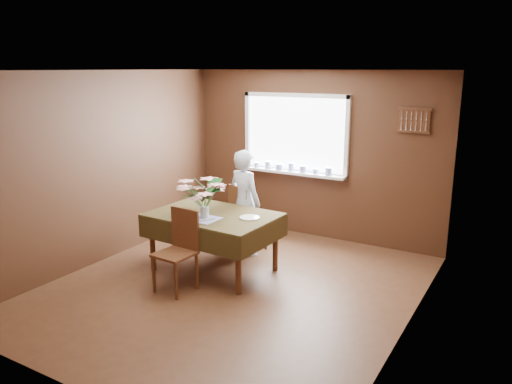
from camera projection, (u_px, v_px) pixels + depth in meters
The scene contains 15 objects.
floor at pixel (233, 288), 5.89m from camera, with size 4.50×4.50×0.00m, color #482918.
ceiling at pixel (230, 70), 5.28m from camera, with size 4.50×4.50×0.00m, color white.
wall_back at pixel (313, 155), 7.47m from camera, with size 4.00×4.00×0.00m, color brown.
wall_front at pixel (66, 245), 3.70m from camera, with size 4.00×4.00×0.00m, color brown.
wall_left at pixel (104, 167), 6.57m from camera, with size 4.50×4.50×0.00m, color brown.
wall_right at pixel (412, 210), 4.61m from camera, with size 4.50×4.50×0.00m, color brown.
window_assembly at pixel (294, 148), 7.55m from camera, with size 1.72×0.20×1.22m.
spoon_rack at pixel (414, 120), 6.59m from camera, with size 0.44×0.05×0.33m.
dining_table at pixel (213, 221), 6.25m from camera, with size 1.59×1.12×0.76m.
chair_far at pixel (244, 215), 6.99m from camera, with size 0.52×0.52×0.95m.
chair_near at pixel (179, 246), 5.76m from camera, with size 0.43×0.43×0.95m.
seated_woman at pixel (245, 203), 6.82m from camera, with size 0.54×0.35×1.47m, color white.
flower_bouquet at pixel (204, 192), 6.00m from camera, with size 0.56×0.56×0.48m.
side_plate at pixel (250, 218), 6.05m from camera, with size 0.24×0.24×0.01m, color white.
table_knife at pixel (208, 220), 5.94m from camera, with size 0.02×0.21×0.00m, color silver.
Camera 1 is at (2.99, -4.55, 2.53)m, focal length 35.00 mm.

